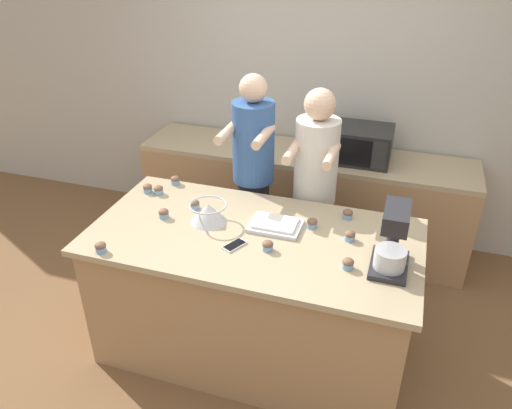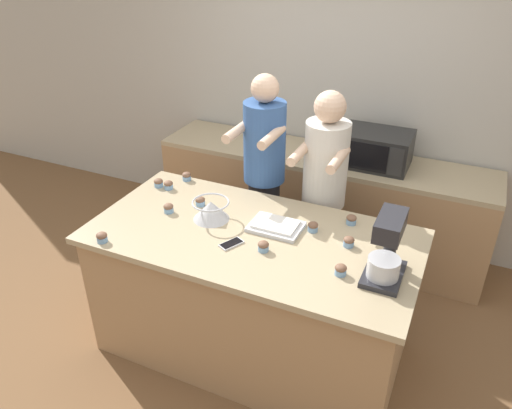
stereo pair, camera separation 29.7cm
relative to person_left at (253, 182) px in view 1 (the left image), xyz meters
The scene contains 22 objects.
ground_plane 1.16m from the person_left, 71.69° to the right, with size 16.00×16.00×0.00m, color brown.
back_wall 1.16m from the person_left, 77.83° to the left, with size 10.00×0.06×2.70m.
island_counter 0.85m from the person_left, 71.69° to the right, with size 2.00×1.01×0.92m.
back_counter 0.87m from the person_left, 72.08° to the left, with size 2.80×0.60×0.88m.
person_left is the anchor object (origin of this frame).
person_right 0.46m from the person_left, ahead, with size 0.32×0.49×1.65m.
stand_mixer 1.30m from the person_left, 36.76° to the right, with size 0.20×0.30×0.38m.
mixing_bowl 0.64m from the person_left, 97.94° to the right, with size 0.24×0.24×0.13m.
baking_tray 0.66m from the person_left, 59.77° to the right, with size 0.32×0.23×0.04m.
microwave_oven 0.96m from the person_left, 47.24° to the left, with size 0.55×0.39×0.27m.
cell_phone 0.85m from the person_left, 79.12° to the right, with size 0.13×0.16×0.01m.
cupcake_0 0.76m from the person_left, 148.08° to the right, with size 0.06×0.06×0.06m.
cupcake_1 1.25m from the person_left, 115.80° to the right, with size 0.06×0.06×0.06m.
cupcake_2 0.81m from the person_left, 23.51° to the right, with size 0.06×0.06×0.06m.
cupcake_3 0.69m from the person_left, 144.50° to the right, with size 0.06×0.06×0.06m.
cupcake_4 0.78m from the person_left, 119.26° to the right, with size 0.06×0.06×0.06m.
cupcake_5 0.74m from the person_left, 42.42° to the right, with size 0.06×0.06×0.06m.
cupcake_6 0.89m from the person_left, 66.41° to the right, with size 0.06×0.06×0.06m.
cupcake_7 0.57m from the person_left, 156.03° to the right, with size 0.06×0.06×0.06m.
cupcake_8 1.18m from the person_left, 45.90° to the right, with size 0.06×0.06×0.06m.
cupcake_9 0.97m from the person_left, 35.71° to the right, with size 0.06×0.06×0.06m.
cupcake_10 0.56m from the person_left, 114.99° to the right, with size 0.06×0.06×0.06m.
Camera 1 is at (0.80, -2.40, 2.57)m, focal length 35.00 mm.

